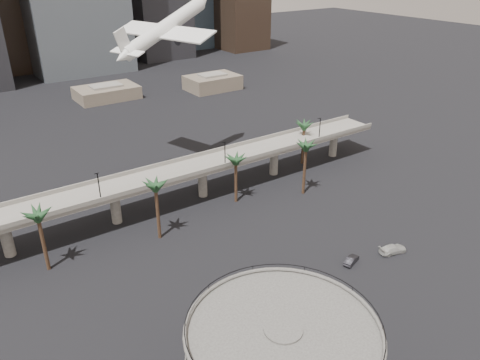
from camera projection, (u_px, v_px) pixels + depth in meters
ground at (330, 360)px, 68.34m from camera, size 700.00×700.00×0.00m
overpass at (160, 180)px, 105.76m from camera, size 130.00×9.30×14.70m
palm_trees at (222, 164)px, 104.18m from camera, size 76.40×18.40×14.00m
low_buildings at (75, 102)px, 175.77m from camera, size 135.00×27.50×6.80m
airborne_jet at (165, 28)px, 111.45m from camera, size 31.42×28.93×13.91m
car_a at (270, 300)px, 78.94m from camera, size 5.22×4.09×1.66m
car_b at (351, 260)px, 89.42m from camera, size 4.55×2.83×1.41m
car_c at (393, 249)px, 92.48m from camera, size 6.12×3.57×1.67m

